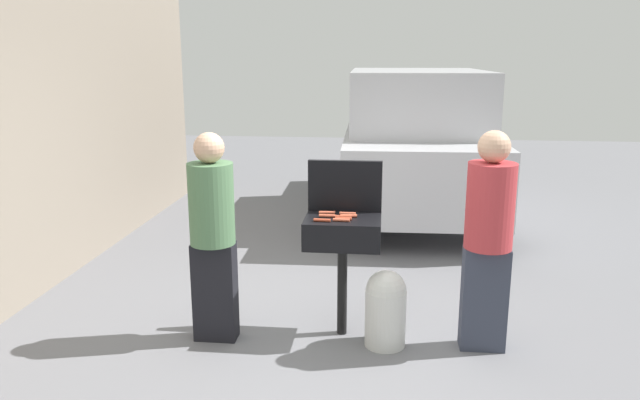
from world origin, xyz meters
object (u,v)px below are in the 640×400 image
object	(u,v)px
bbq_grill	(343,236)
hot_dog_3	(322,220)
hot_dog_4	(328,216)
person_left	(213,230)
hot_dog_0	(341,220)
hot_dog_6	(348,214)
hot_dog_5	(343,217)
propane_tank	(386,307)
hot_dog_1	(349,216)
parked_minivan	(415,142)
hot_dog_2	(327,213)
person_right	(488,234)
hot_dog_7	(343,219)

from	to	relation	value
bbq_grill	hot_dog_3	distance (m)	0.25
hot_dog_4	person_left	size ratio (longest dim) A/B	0.08
hot_dog_4	hot_dog_0	bearing A→B (deg)	-43.65
hot_dog_0	hot_dog_6	bearing A→B (deg)	79.65
hot_dog_5	propane_tank	xyz separation A→B (m)	(0.35, -0.17, -0.67)
hot_dog_1	parked_minivan	xyz separation A→B (m)	(0.69, 3.99, 0.03)
hot_dog_4	propane_tank	size ratio (longest dim) A/B	0.21
hot_dog_1	hot_dog_6	size ratio (longest dim) A/B	1.00
hot_dog_3	hot_dog_5	xyz separation A→B (m)	(0.16, 0.12, 0.00)
hot_dog_1	hot_dog_2	size ratio (longest dim) A/B	1.00
propane_tank	parked_minivan	distance (m)	4.26
bbq_grill	hot_dog_1	xyz separation A→B (m)	(0.04, 0.03, 0.16)
hot_dog_0	hot_dog_2	bearing A→B (deg)	122.26
bbq_grill	person_right	distance (m)	1.11
person_left	propane_tank	bearing A→B (deg)	8.60
hot_dog_7	person_left	distance (m)	1.02
hot_dog_5	parked_minivan	world-z (taller)	parked_minivan
hot_dog_2	hot_dog_4	world-z (taller)	same
hot_dog_0	parked_minivan	size ratio (longest dim) A/B	0.03
hot_dog_1	person_left	world-z (taller)	person_left
bbq_grill	propane_tank	xyz separation A→B (m)	(0.35, -0.17, -0.51)
hot_dog_7	bbq_grill	bearing A→B (deg)	98.30
hot_dog_4	propane_tank	distance (m)	0.84
hot_dog_2	hot_dog_6	distance (m)	0.17
hot_dog_3	hot_dog_2	bearing A→B (deg)	86.27
hot_dog_3	propane_tank	bearing A→B (deg)	-5.40
hot_dog_0	hot_dog_6	distance (m)	0.20
hot_dog_3	hot_dog_6	xyz separation A→B (m)	(0.18, 0.22, 0.00)
person_right	hot_dog_1	bearing A→B (deg)	-3.75
hot_dog_4	person_right	xyz separation A→B (m)	(1.22, -0.14, -0.07)
hot_dog_2	hot_dog_3	distance (m)	0.23
hot_dog_5	propane_tank	world-z (taller)	hot_dog_5
hot_dog_0	hot_dog_3	bearing A→B (deg)	-171.82
hot_dog_0	person_right	bearing A→B (deg)	-1.44
bbq_grill	person_left	distance (m)	1.02
bbq_grill	hot_dog_4	world-z (taller)	hot_dog_4
propane_tank	person_left	size ratio (longest dim) A/B	0.37
hot_dog_2	hot_dog_7	xyz separation A→B (m)	(0.15, -0.17, 0.00)
hot_dog_2	hot_dog_5	xyz separation A→B (m)	(0.14, -0.11, 0.00)
hot_dog_5	hot_dog_7	size ratio (longest dim) A/B	1.00
hot_dog_7	person_right	distance (m)	1.10
bbq_grill	person_left	xyz separation A→B (m)	(-1.00, -0.19, 0.07)
hot_dog_5	person_left	xyz separation A→B (m)	(-1.00, -0.19, -0.09)
hot_dog_1	person_left	bearing A→B (deg)	-168.12
bbq_grill	propane_tank	size ratio (longest dim) A/B	1.59
hot_dog_3	person_left	distance (m)	0.85
hot_dog_4	propane_tank	bearing A→B (deg)	-20.83
parked_minivan	person_right	bearing A→B (deg)	93.51
hot_dog_2	hot_dog_5	distance (m)	0.18
propane_tank	parked_minivan	bearing A→B (deg)	84.83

